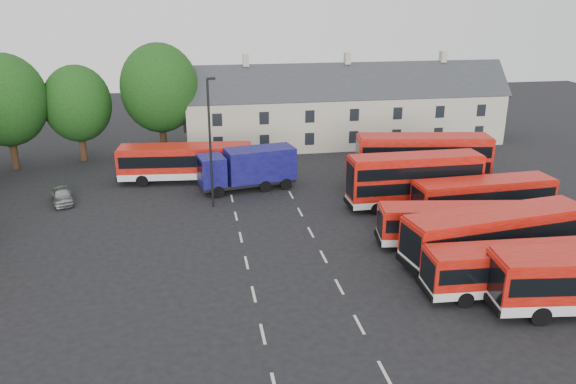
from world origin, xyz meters
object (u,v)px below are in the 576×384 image
object	(u,v)px
box_truck	(248,167)
lamppost	(210,140)
bus_dd_south	(414,178)
silver_car	(62,195)

from	to	relation	value
box_truck	lamppost	xyz separation A→B (m)	(-3.24, -3.75, 3.44)
bus_dd_south	silver_car	world-z (taller)	bus_dd_south
silver_car	lamppost	size ratio (longest dim) A/B	0.36
bus_dd_south	silver_car	bearing A→B (deg)	168.13
box_truck	silver_car	distance (m)	15.36
silver_car	box_truck	bearing A→B (deg)	-12.53
silver_car	lamppost	world-z (taller)	lamppost
box_truck	lamppost	size ratio (longest dim) A/B	0.84
bus_dd_south	lamppost	size ratio (longest dim) A/B	1.03
bus_dd_south	silver_car	xyz separation A→B (m)	(-27.68, 5.70, -1.81)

